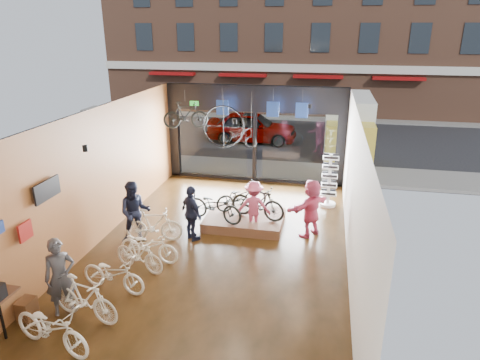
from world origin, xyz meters
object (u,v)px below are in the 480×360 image
(floor_bike_0, at_px, (51,327))
(floor_bike_5, at_px, (154,225))
(floor_bike_3, at_px, (139,254))
(customer_0, at_px, (60,277))
(display_platform, at_px, (245,220))
(customer_3, at_px, (254,206))
(street_car, at_px, (252,127))
(floor_bike_2, at_px, (113,274))
(customer_5, at_px, (311,208))
(floor_bike_1, at_px, (85,299))
(display_bike_left, at_px, (215,206))
(floor_bike_4, at_px, (149,246))
(customer_1, at_px, (135,212))
(penny_farthing, at_px, (232,128))
(hung_bike, at_px, (186,115))
(customer_2, at_px, (192,213))
(sunglasses_rack, at_px, (329,180))
(display_bike_mid, at_px, (258,202))
(box_truck, at_px, (348,126))

(floor_bike_0, height_order, floor_bike_5, floor_bike_5)
(floor_bike_3, bearing_deg, customer_0, 172.31)
(floor_bike_3, relative_size, display_platform, 0.63)
(floor_bike_0, distance_m, customer_3, 6.55)
(street_car, bearing_deg, floor_bike_2, 176.96)
(floor_bike_2, height_order, display_platform, floor_bike_2)
(floor_bike_0, xyz_separation_m, customer_5, (4.61, 5.83, 0.39))
(floor_bike_1, relative_size, floor_bike_2, 1.00)
(display_bike_left, bearing_deg, floor_bike_4, 167.88)
(floor_bike_2, xyz_separation_m, display_bike_left, (1.52, 3.60, 0.34))
(floor_bike_0, xyz_separation_m, customer_0, (-0.44, 1.06, 0.39))
(customer_1, height_order, penny_farthing, penny_farthing)
(customer_5, relative_size, penny_farthing, 0.93)
(floor_bike_2, xyz_separation_m, floor_bike_3, (0.22, 0.95, 0.01))
(floor_bike_0, height_order, display_bike_left, display_bike_left)
(street_car, height_order, hung_bike, hung_bike)
(customer_2, bearing_deg, customer_5, -121.62)
(street_car, distance_m, customer_1, 11.96)
(sunglasses_rack, relative_size, hung_bike, 1.17)
(customer_2, xyz_separation_m, customer_3, (1.64, 1.00, -0.05))
(floor_bike_0, height_order, customer_2, customer_2)
(floor_bike_4, height_order, display_bike_mid, display_bike_mid)
(box_truck, height_order, floor_bike_5, box_truck)
(floor_bike_1, bearing_deg, display_platform, -13.00)
(penny_farthing, bearing_deg, display_bike_mid, -61.97)
(street_car, distance_m, customer_2, 11.47)
(floor_bike_1, distance_m, floor_bike_4, 2.56)
(customer_2, xyz_separation_m, penny_farthing, (0.37, 3.73, 1.67))
(floor_bike_4, relative_size, sunglasses_rack, 0.90)
(floor_bike_3, bearing_deg, floor_bike_5, 25.77)
(floor_bike_2, distance_m, penny_farthing, 7.01)
(floor_bike_2, xyz_separation_m, hung_bike, (-0.27, 6.48, 2.48))
(floor_bike_4, distance_m, customer_2, 1.62)
(display_platform, distance_m, customer_1, 3.41)
(floor_bike_5, distance_m, penny_farthing, 4.72)
(display_bike_left, height_order, customer_1, customer_1)
(floor_bike_0, xyz_separation_m, customer_1, (-0.28, 4.42, 0.43))
(floor_bike_0, relative_size, display_bike_left, 1.01)
(display_bike_left, bearing_deg, customer_0, 172.18)
(floor_bike_4, height_order, customer_5, customer_5)
(floor_bike_2, bearing_deg, display_platform, -20.43)
(box_truck, bearing_deg, customer_3, -107.89)
(display_bike_mid, relative_size, penny_farthing, 0.94)
(customer_0, height_order, customer_1, customer_1)
(customer_0, distance_m, customer_2, 4.16)
(floor_bike_5, bearing_deg, floor_bike_1, 167.96)
(box_truck, bearing_deg, display_platform, -110.31)
(customer_1, bearing_deg, floor_bike_5, -6.15)
(penny_farthing, bearing_deg, display_platform, -69.11)
(customer_2, distance_m, customer_3, 1.92)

